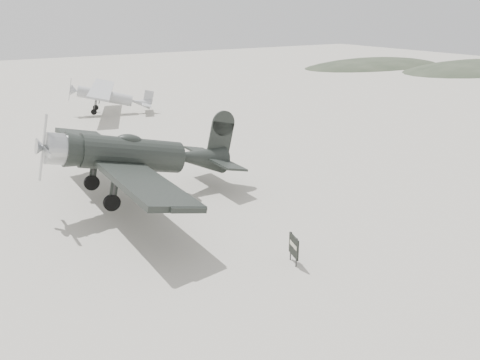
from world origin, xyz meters
The scene contains 6 objects.
ground centered at (0.00, 0.00, 0.00)m, with size 160.00×160.00×0.00m, color #A7A394.
hill_east_north centered at (60.00, 28.00, 0.00)m, with size 36.00×18.00×6.00m, color #2C3728.
hill_northeast centered at (50.00, 40.00, 0.00)m, with size 32.00×16.00×5.20m, color #2C3728.
lowwing_monoplane centered at (-2.11, 5.49, 2.25)m, with size 9.44×13.11×4.25m.
highwing_monoplane centered at (2.37, 25.70, 1.74)m, with size 7.01×9.69×2.78m.
sign_board centered at (0.35, -3.06, 0.68)m, with size 0.25×0.77×1.14m.
Camera 1 is at (-9.10, -14.76, 8.72)m, focal length 35.00 mm.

